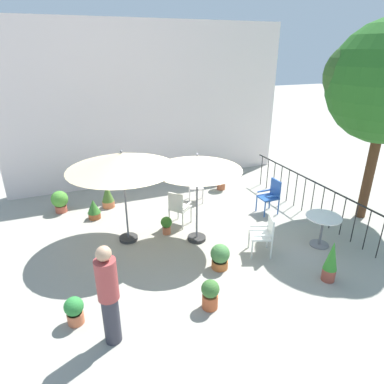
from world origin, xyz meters
name	(u,v)px	position (x,y,z in m)	size (l,w,h in m)	color
ground_plane	(201,235)	(0.00, 0.00, 0.00)	(60.00, 60.00, 0.00)	#9E9A8D
villa_facade	(150,106)	(0.00, 4.21, 2.54)	(9.29, 0.30, 5.08)	silver
terrace_railing	(309,191)	(3.21, 0.00, 0.68)	(0.03, 5.03, 1.01)	black
patio_umbrella_0	(122,161)	(-1.70, 0.45, 1.98)	(2.45, 2.45, 2.24)	#2D2D2D
patio_umbrella_1	(197,164)	(-0.17, -0.16, 1.92)	(2.01, 2.01, 2.17)	#2D2D2D
cafe_table_0	(322,225)	(2.41, -1.45, 0.53)	(0.79, 0.79, 0.75)	white
patio_chair_0	(265,232)	(1.00, -1.24, 0.53)	(0.60, 0.61, 0.91)	white
patio_chair_1	(271,194)	(2.30, 0.45, 0.54)	(0.49, 0.45, 0.95)	#2450A2
patio_chair_2	(178,206)	(-0.33, 0.68, 0.55)	(0.64, 0.64, 0.95)	silver
patio_chair_3	(194,185)	(0.61, 1.96, 0.51)	(0.56, 0.56, 0.85)	silver
potted_plant_0	(166,224)	(-0.75, 0.39, 0.26)	(0.28, 0.28, 0.46)	#B55F3D
potted_plant_1	(74,310)	(-3.07, -1.87, 0.27)	(0.32, 0.32, 0.51)	#CB6B47
potted_plant_2	(94,209)	(-2.32, 1.89, 0.28)	(0.35, 0.35, 0.55)	#9F512B
potted_plant_3	(60,201)	(-3.15, 2.65, 0.34)	(0.46, 0.46, 0.62)	#BB5641
potted_plant_4	(210,294)	(-0.83, -2.37, 0.30)	(0.32, 0.32, 0.57)	#BF5931
potted_plant_5	(221,178)	(1.78, 2.46, 0.39)	(0.44, 0.44, 0.66)	#B25B3A
potted_plant_6	(220,256)	(-0.15, -1.38, 0.28)	(0.40, 0.40, 0.55)	#B9632F
potted_plant_7	(108,196)	(-1.85, 2.47, 0.35)	(0.35, 0.35, 0.72)	#CF7248
potted_plant_8	(331,261)	(1.67, -2.55, 0.44)	(0.27, 0.27, 0.88)	#974738
standing_person	(109,295)	(-2.55, -2.47, 0.90)	(0.45, 0.45, 1.73)	#33333D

